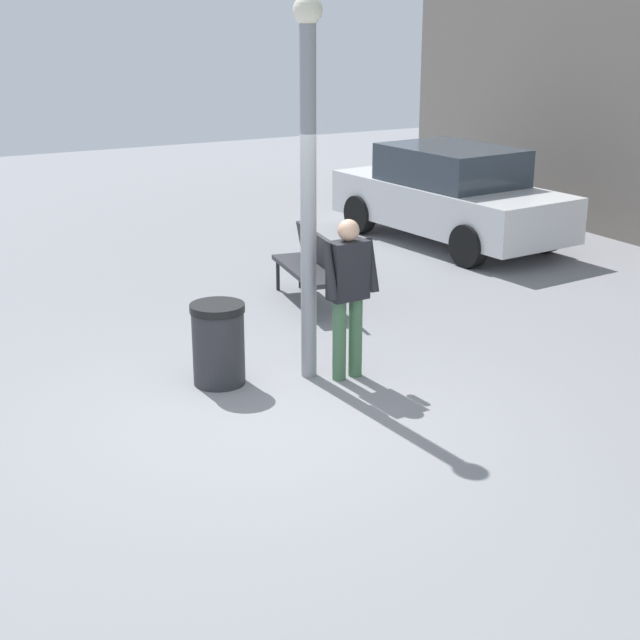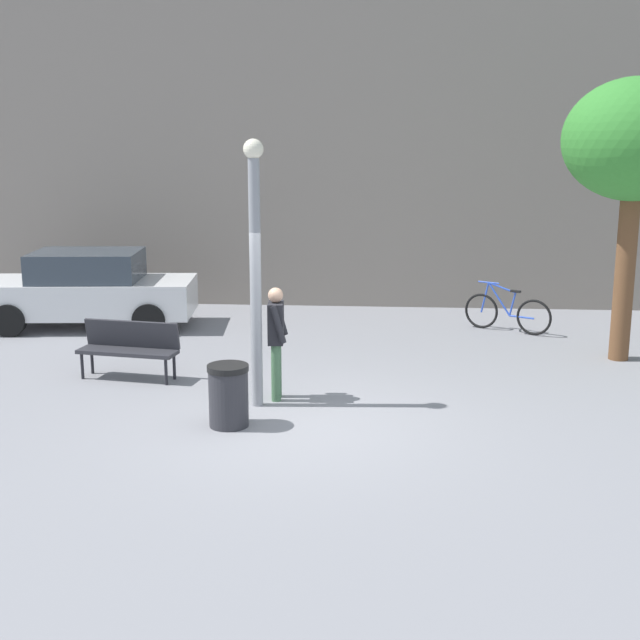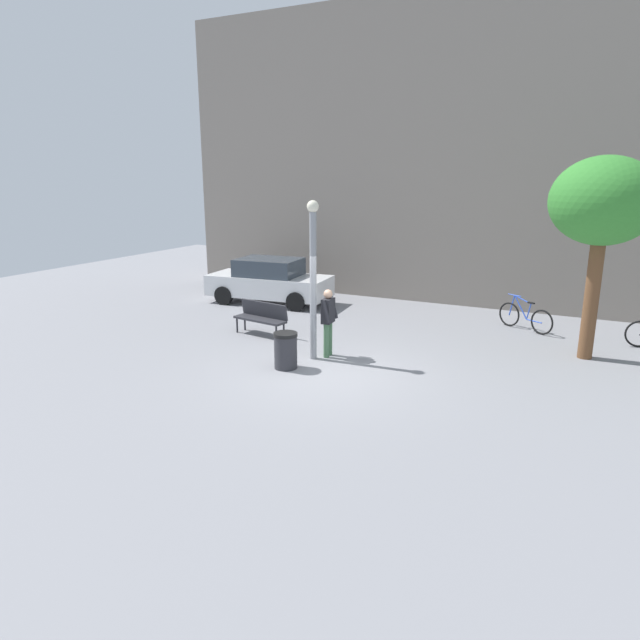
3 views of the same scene
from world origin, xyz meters
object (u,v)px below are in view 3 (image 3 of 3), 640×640
lamppost (313,272)px  person_by_lamppost (328,318)px  parked_car_white (269,281)px  plaza_tree (603,204)px  park_bench (262,316)px  bicycle_blue (525,317)px  trash_bin (286,350)px

lamppost → person_by_lamppost: size_ratio=2.26×
parked_car_white → plaza_tree: bearing=-10.1°
plaza_tree → person_by_lamppost: bearing=-154.7°
person_by_lamppost → park_bench: person_by_lamppost is taller
lamppost → parked_car_white: (-4.16, 4.79, -1.34)m
park_bench → bicycle_blue: bearing=30.0°
parked_car_white → park_bench: bearing=-61.6°
bicycle_blue → parked_car_white: 8.42m
lamppost → bicycle_blue: (4.25, 4.99, -1.74)m
lamppost → bicycle_blue: bearing=49.6°
lamppost → park_bench: (-2.24, 1.24, -1.57)m
parked_car_white → trash_bin: bearing=-55.5°
lamppost → plaza_tree: size_ratio=0.79×
lamppost → bicycle_blue: lamppost is taller
person_by_lamppost → park_bench: size_ratio=1.01×
park_bench → plaza_tree: bearing=12.2°
person_by_lamppost → park_bench: (-2.48, 0.92, -0.42)m
park_bench → trash_bin: park_bench is taller
park_bench → plaza_tree: 8.90m
lamppost → person_by_lamppost: 1.22m
bicycle_blue → trash_bin: bearing=-127.4°
trash_bin → bicycle_blue: bearing=52.6°
person_by_lamppost → trash_bin: (-0.49, -1.22, -0.54)m
park_bench → parked_car_white: bearing=118.4°
plaza_tree → parked_car_white: (-10.05, 1.79, -2.91)m
person_by_lamppost → trash_bin: person_by_lamppost is taller
person_by_lamppost → plaza_tree: bearing=25.3°
bicycle_blue → lamppost: bearing=-130.4°
plaza_tree → trash_bin: plaza_tree is taller
person_by_lamppost → plaza_tree: plaza_tree is taller
lamppost → parked_car_white: bearing=131.0°
parked_car_white → bicycle_blue: bearing=1.4°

